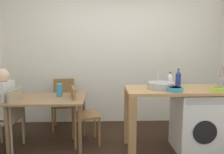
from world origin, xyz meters
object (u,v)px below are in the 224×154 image
chair_opposite (81,112)px  chair_spare_by_wall (64,101)px  bottle_tall_green (170,80)px  chair_person_seat (9,115)px  dining_table (49,104)px  washing_machine (196,122)px  bottle_squat_brown (178,78)px  utensil_crock (221,83)px  vase (59,90)px  mixing_bowl (175,89)px  colander (218,89)px

chair_opposite → chair_spare_by_wall: 0.83m
chair_opposite → bottle_tall_green: 1.43m
chair_person_seat → chair_opposite: bearing=-76.0°
bottle_tall_green → dining_table: bearing=176.0°
chair_spare_by_wall → washing_machine: 2.31m
bottle_squat_brown → utensil_crock: bearing=-13.1°
chair_spare_by_wall → vase: (0.06, -0.67, 0.33)m
chair_spare_by_wall → dining_table: bearing=77.7°
dining_table → chair_person_seat: (-0.55, -0.11, -0.14)m
dining_table → bottle_squat_brown: (1.94, -0.07, 0.39)m
dining_table → bottle_squat_brown: bearing=-1.9°
mixing_bowl → washing_machine: bearing=27.0°
bottle_tall_green → utensil_crock: utensil_crock is taller
dining_table → colander: colander is taller
chair_opposite → mixing_bowl: (1.30, -0.49, 0.44)m
chair_spare_by_wall → vase: size_ratio=4.54×
dining_table → utensil_crock: (2.53, -0.20, 0.35)m
chair_person_seat → chair_spare_by_wall: same height
utensil_crock → colander: (-0.18, -0.27, -0.04)m
chair_opposite → mixing_bowl: bearing=56.3°
mixing_bowl → utensil_crock: size_ratio=0.71×
bottle_tall_green → mixing_bowl: bottle_tall_green is taller
vase → dining_table: bearing=-146.3°
dining_table → washing_machine: washing_machine is taller
dining_table → vase: 0.27m
chair_opposite → bottle_squat_brown: bottle_squat_brown is taller
chair_person_seat → utensil_crock: 3.12m
chair_spare_by_wall → washing_machine: (2.07, -1.03, -0.08)m
colander → chair_spare_by_wall: bearing=151.1°
chair_spare_by_wall → vase: 0.75m
bottle_squat_brown → bottle_tall_green: bearing=-156.8°
washing_machine → mixing_bowl: 0.68m
mixing_bowl → utensil_crock: bearing=18.3°
dining_table → washing_machine: (2.16, -0.26, -0.21)m
washing_machine → bottle_squat_brown: size_ratio=3.30×
vase → colander: bearing=-14.6°
mixing_bowl → colander: bearing=-2.0°
chair_person_seat → chair_spare_by_wall: 1.09m
chair_person_seat → washing_machine: bearing=-86.9°
dining_table → bottle_tall_green: bottle_tall_green is taller
dining_table → chair_opposite: (0.48, 0.03, -0.14)m
washing_machine → bottle_squat_brown: bearing=139.4°
vase → bottle_squat_brown: bearing=-5.3°
mixing_bowl → vase: (-1.63, 0.55, -0.11)m
washing_machine → mixing_bowl: size_ratio=4.05×
mixing_bowl → chair_spare_by_wall: bearing=143.9°
bottle_squat_brown → chair_opposite: bearing=176.2°
chair_spare_by_wall → bottle_tall_green: bearing=146.9°
washing_machine → mixing_bowl: mixing_bowl is taller
dining_table → mixing_bowl: mixing_bowl is taller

